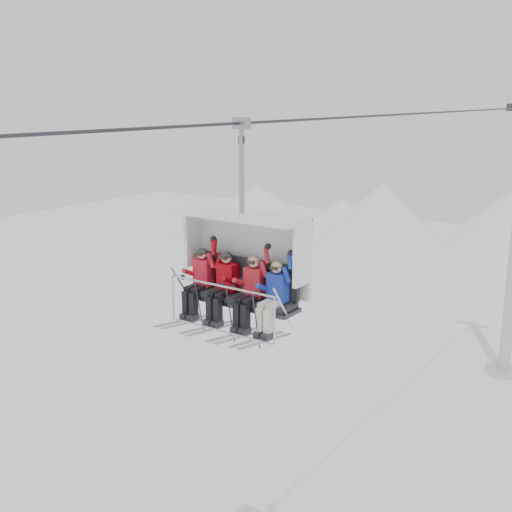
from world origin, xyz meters
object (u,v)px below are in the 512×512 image
Objects in this scene: chairlift_carrier at (246,256)px; skier_center_left at (224,285)px; skier_far_left at (200,280)px; skier_center_right at (251,290)px; skier_far_right at (274,296)px.

chairlift_carrier reaches higher than skier_center_left.
skier_center_right reaches higher than skier_far_left.
skier_center_left reaches higher than skier_far_left.
skier_center_left is (0.62, 0.00, 0.01)m from skier_far_left.
chairlift_carrier is at bearing 19.24° from skier_far_left.
skier_far_left is at bearing -179.85° from skier_center_left.
chairlift_carrier reaches higher than skier_far_right.
skier_center_right is (0.35, -0.32, -0.55)m from chairlift_carrier.
skier_far_left is 0.62m from skier_center_left.
skier_center_right reaches higher than skier_far_right.
skier_center_left is at bearing 0.15° from skier_far_left.
skier_far_left is at bearing -160.76° from chairlift_carrier.
skier_far_left is (-0.93, -0.32, -0.56)m from chairlift_carrier.
skier_far_right is (1.19, -0.00, -0.01)m from skier_center_left.
chairlift_carrier reaches higher than skier_center_right.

